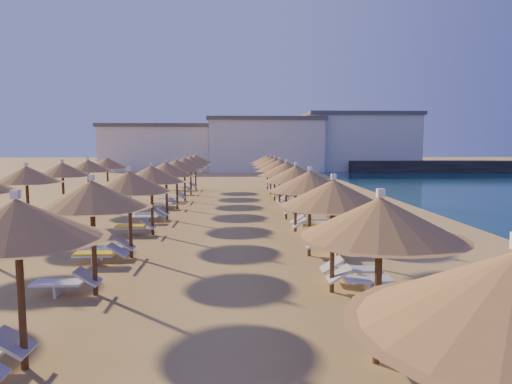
{
  "coord_description": "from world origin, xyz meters",
  "views": [
    {
      "loc": [
        -0.43,
        -18.7,
        3.69
      ],
      "look_at": [
        0.41,
        4.0,
        1.3
      ],
      "focal_mm": 32.0,
      "sensor_mm": 36.0,
      "label": 1
    }
  ],
  "objects_px": {
    "jetty": "(463,167)",
    "beachgoer_a": "(353,210)",
    "parasol_row_east": "(291,172)",
    "beachgoer_c": "(330,195)",
    "parasol_row_west": "(159,172)"
  },
  "relations": [
    {
      "from": "beachgoer_c",
      "to": "parasol_row_east",
      "type": "bearing_deg",
      "value": -94.38
    },
    {
      "from": "beachgoer_c",
      "to": "beachgoer_a",
      "type": "relative_size",
      "value": 1.05
    },
    {
      "from": "jetty",
      "to": "beachgoer_a",
      "type": "relative_size",
      "value": 17.76
    },
    {
      "from": "beachgoer_c",
      "to": "beachgoer_a",
      "type": "distance_m",
      "value": 5.41
    },
    {
      "from": "parasol_row_west",
      "to": "beachgoer_a",
      "type": "bearing_deg",
      "value": -5.99
    },
    {
      "from": "jetty",
      "to": "beachgoer_a",
      "type": "distance_m",
      "value": 46.78
    },
    {
      "from": "parasol_row_east",
      "to": "beachgoer_c",
      "type": "bearing_deg",
      "value": 59.22
    },
    {
      "from": "parasol_row_west",
      "to": "beachgoer_c",
      "type": "xyz_separation_m",
      "value": [
        8.54,
        4.52,
        -1.55
      ]
    },
    {
      "from": "beachgoer_c",
      "to": "beachgoer_a",
      "type": "bearing_deg",
      "value": -64.33
    },
    {
      "from": "parasol_row_east",
      "to": "beachgoer_c",
      "type": "height_order",
      "value": "parasol_row_east"
    },
    {
      "from": "parasol_row_east",
      "to": "beachgoer_c",
      "type": "xyz_separation_m",
      "value": [
        2.69,
        4.52,
        -1.55
      ]
    },
    {
      "from": "parasol_row_west",
      "to": "beachgoer_a",
      "type": "distance_m",
      "value": 8.66
    },
    {
      "from": "parasol_row_east",
      "to": "beachgoer_a",
      "type": "relative_size",
      "value": 21.49
    },
    {
      "from": "parasol_row_east",
      "to": "parasol_row_west",
      "type": "bearing_deg",
      "value": 180.0
    },
    {
      "from": "beachgoer_c",
      "to": "beachgoer_a",
      "type": "xyz_separation_m",
      "value": [
        -0.07,
        -5.41,
        -0.04
      ]
    }
  ]
}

